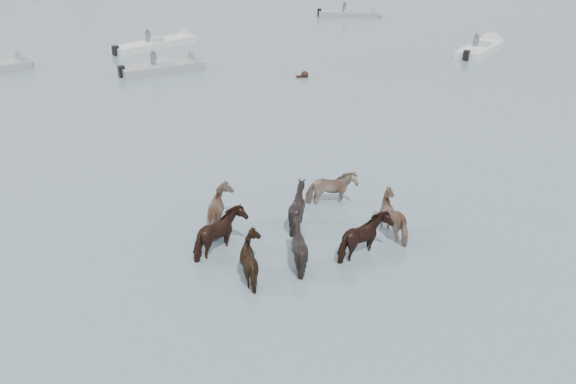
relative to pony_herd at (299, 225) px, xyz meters
name	(u,v)px	position (x,y,z in m)	size (l,w,h in m)	color
ground	(245,296)	(-2.20, -2.15, -0.48)	(400.00, 400.00, 0.00)	slate
pony_herd	(299,225)	(0.00, 0.00, 0.00)	(7.01, 4.55, 1.48)	black
swimming_pony	(304,75)	(6.48, 16.98, -0.38)	(0.72, 0.44, 0.44)	black
motorboat_a	(2,67)	(-9.80, 24.09, -0.26)	(5.12, 3.17, 1.92)	gray
motorboat_b	(174,67)	(-0.23, 20.90, -0.26)	(5.40, 2.56, 1.92)	gray
motorboat_c	(165,43)	(0.26, 27.82, -0.26)	(6.57, 4.66, 1.92)	silver
motorboat_d	(484,47)	(20.25, 19.45, -0.26)	(5.69, 4.83, 1.92)	silver
motorboat_e	(357,14)	(17.91, 34.32, -0.26)	(5.71, 3.72, 1.92)	gray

